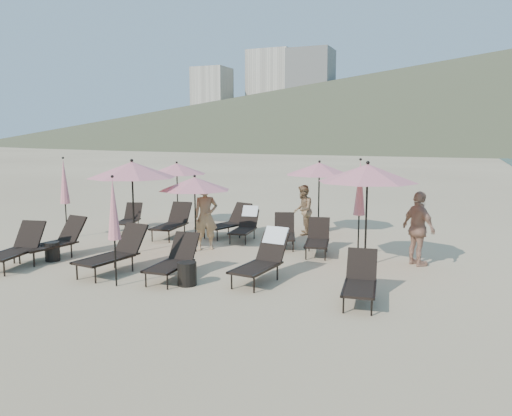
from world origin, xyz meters
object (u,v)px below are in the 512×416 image
at_px(lounger_8, 229,222).
at_px(lounger_7, 173,222).
at_px(lounger_9, 245,225).
at_px(umbrella_open_1, 195,184).
at_px(umbrella_open_4, 319,169).
at_px(lounger_4, 263,257).
at_px(umbrella_closed_0, 113,209).
at_px(umbrella_closed_2, 64,182).
at_px(lounger_11, 318,238).
at_px(lounger_6, 129,218).
at_px(lounger_10, 284,232).
at_px(umbrella_open_3, 177,169).
at_px(lounger_3, 174,259).
at_px(beachgoer_c, 419,229).
at_px(umbrella_open_0, 132,170).
at_px(lounger_2, 114,252).
at_px(lounger_1, 16,247).
at_px(umbrella_open_2, 368,173).
at_px(beachgoer_a, 206,217).
at_px(lounger_5, 360,280).
at_px(umbrella_closed_1, 360,189).
at_px(lounger_0, 55,240).
at_px(side_table_1, 187,274).
at_px(side_table_0, 52,252).
at_px(beachgoer_b, 303,210).

bearing_deg(lounger_8, lounger_7, -136.04).
bearing_deg(lounger_9, lounger_8, 150.85).
height_order(umbrella_open_1, umbrella_open_4, umbrella_open_4).
relative_size(lounger_4, umbrella_closed_0, 0.77).
bearing_deg(umbrella_closed_2, lounger_11, 6.65).
relative_size(lounger_6, lounger_8, 0.86).
xyz_separation_m(lounger_10, umbrella_closed_0, (-1.92, -4.94, 1.19)).
bearing_deg(umbrella_open_3, lounger_10, -22.06).
xyz_separation_m(lounger_3, umbrella_open_1, (-0.85, 2.46, 1.40)).
relative_size(lounger_4, beachgoer_c, 0.99).
distance_m(lounger_3, umbrella_open_0, 3.41).
distance_m(lounger_10, umbrella_open_0, 4.47).
bearing_deg(lounger_2, lounger_4, 19.04).
xyz_separation_m(lounger_1, umbrella_open_2, (7.59, 3.22, 1.75)).
bearing_deg(lounger_2, lounger_7, 110.72).
height_order(lounger_11, beachgoer_a, beachgoer_a).
bearing_deg(umbrella_open_4, lounger_7, -150.46).
relative_size(lounger_3, lounger_5, 1.02).
bearing_deg(lounger_4, lounger_1, -162.01).
bearing_deg(lounger_3, lounger_7, 118.68).
bearing_deg(umbrella_closed_1, lounger_8, 164.47).
xyz_separation_m(lounger_5, lounger_7, (-6.51, 3.93, 0.06)).
height_order(lounger_1, umbrella_open_3, umbrella_open_3).
xyz_separation_m(lounger_0, lounger_7, (1.25, 3.52, 0.00)).
height_order(lounger_2, lounger_3, lounger_2).
bearing_deg(lounger_11, side_table_1, -126.34).
height_order(lounger_7, lounger_10, lounger_7).
relative_size(lounger_4, lounger_8, 0.97).
distance_m(umbrella_open_0, side_table_1, 4.00).
bearing_deg(umbrella_closed_0, umbrella_closed_2, 142.65).
xyz_separation_m(lounger_10, side_table_0, (-4.73, -3.82, -0.17)).
relative_size(umbrella_open_3, umbrella_closed_1, 0.88).
height_order(lounger_7, side_table_0, lounger_7).
relative_size(umbrella_open_2, umbrella_open_4, 1.07).
bearing_deg(umbrella_open_0, lounger_5, -15.40).
height_order(lounger_6, side_table_0, lounger_6).
distance_m(lounger_10, umbrella_open_3, 5.21).
bearing_deg(umbrella_closed_2, side_table_1, -26.06).
height_order(umbrella_open_4, umbrella_closed_2, umbrella_closed_2).
height_order(lounger_2, umbrella_open_2, umbrella_open_2).
distance_m(lounger_5, side_table_1, 3.52).
distance_m(lounger_7, umbrella_open_1, 2.61).
bearing_deg(lounger_9, beachgoer_b, 38.47).
height_order(lounger_9, beachgoer_b, beachgoer_b).
relative_size(lounger_6, lounger_7, 0.87).
bearing_deg(umbrella_closed_2, lounger_4, -15.05).
distance_m(lounger_2, lounger_8, 4.84).
bearing_deg(umbrella_open_0, umbrella_closed_2, 165.13).
relative_size(lounger_10, umbrella_open_2, 0.65).
xyz_separation_m(lounger_9, side_table_0, (-3.35, -4.25, -0.22)).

